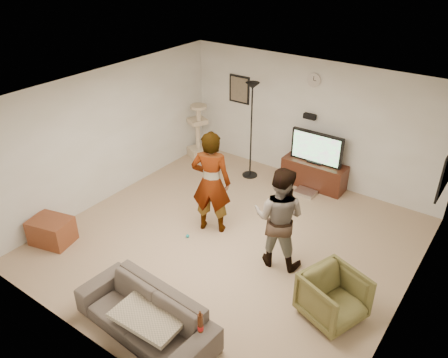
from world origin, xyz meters
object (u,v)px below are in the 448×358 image
Objects in this scene: floor_lamp at (251,131)px; beer_bottle at (200,323)px; person_right at (279,218)px; cat_tree at (198,130)px; tv_stand at (314,174)px; armchair at (333,297)px; person_left at (211,183)px; sofa at (146,315)px; tv at (317,148)px; side_table at (52,231)px.

floor_lamp is 4.84m from beer_bottle.
floor_lamp reaches higher than person_right.
floor_lamp reaches higher than cat_tree.
beer_bottle is (0.83, -4.73, 0.43)m from tv_stand.
armchair is (0.93, 1.63, -0.36)m from beer_bottle.
person_right is at bearing -48.90° from floor_lamp.
person_left is 7.31× the size of beer_bottle.
beer_bottle reaches higher than tv_stand.
person_right is at bearing -76.95° from tv_stand.
beer_bottle is at bearing 3.52° from sofa.
armchair reaches higher than sofa.
floor_lamp is 1.11× the size of person_left.
armchair is (3.04, -2.72, -0.67)m from floor_lamp.
beer_bottle is at bearing 170.04° from armchair.
armchair is at bearing -32.00° from cat_tree.
tv_stand is at bearing -89.04° from person_right.
tv_stand is 4.82m from beer_bottle.
person_left is at bearing -46.89° from cat_tree.
sofa is (1.21, -4.34, -0.73)m from floor_lamp.
floor_lamp reaches higher than beer_bottle.
floor_lamp is at bearing -4.48° from cat_tree.
sofa is 0.99m from beer_bottle.
person_right reaches higher than tv_stand.
floor_lamp is 1.03× the size of sofa.
sofa is at bearing 84.06° from person_left.
person_left reaches higher than armchair.
person_left reaches higher than tv_stand.
tv is 0.52× the size of floor_lamp.
floor_lamp is at bearing -60.99° from person_right.
beer_bottle is at bearing -7.62° from side_table.
tv is at bearing 49.41° from armchair.
person_right is at bearing 76.89° from sofa.
floor_lamp reaches higher than tv.
beer_bottle is (1.61, -2.33, -0.22)m from person_left.
tv is at bearing 0.00° from tv_stand.
person_right reaches higher than side_table.
side_table is (-3.52, 0.47, -0.48)m from beer_bottle.
cat_tree is 4.01m from side_table.
tv_stand is 1.96× the size of side_table.
tv is 4.80m from beer_bottle.
floor_lamp is 2.85m from person_right.
side_table is at bearing -88.88° from cat_tree.
person_left is 2.51m from sofa.
armchair is (1.18, -0.58, -0.48)m from person_right.
floor_lamp is 1.23× the size of person_right.
tv is 4.76m from sofa.
cat_tree is 2.93m from person_left.
beer_bottle is at bearing -80.04° from tv.
side_table is at bearing -110.03° from floor_lamp.
sofa is (-0.66, -2.20, -0.54)m from person_right.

